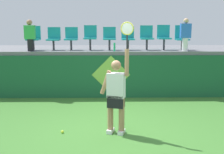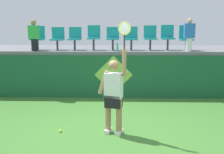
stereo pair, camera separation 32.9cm
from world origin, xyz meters
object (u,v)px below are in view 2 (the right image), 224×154
at_px(stadium_chair_0, 38,37).
at_px(stadium_chair_4, 113,37).
at_px(water_bottle, 117,47).
at_px(stadium_chair_5, 131,37).
at_px(stadium_chair_7, 168,36).
at_px(stadium_chair_2, 75,37).
at_px(tennis_ball, 60,131).
at_px(stadium_chair_6, 150,36).
at_px(spectator_0, 189,34).
at_px(stadium_chair_3, 94,36).
at_px(stadium_chair_8, 186,37).
at_px(tennis_player, 114,93).
at_px(stadium_chair_1, 58,37).
at_px(spectator_1, 34,35).

height_order(stadium_chair_0, stadium_chair_4, stadium_chair_0).
height_order(water_bottle, stadium_chair_4, stadium_chair_4).
xyz_separation_m(stadium_chair_5, stadium_chair_7, (1.25, 0.00, 0.03)).
bearing_deg(stadium_chair_4, stadium_chair_2, 179.95).
bearing_deg(stadium_chair_2, tennis_ball, -86.63).
bearing_deg(water_bottle, stadium_chair_6, 25.90).
relative_size(tennis_ball, spectator_0, 0.06).
relative_size(stadium_chair_3, stadium_chair_8, 1.00).
distance_m(tennis_player, stadium_chair_2, 4.30).
bearing_deg(tennis_player, tennis_ball, 179.32).
bearing_deg(water_bottle, stadium_chair_3, 146.39).
height_order(tennis_player, stadium_chair_1, tennis_player).
bearing_deg(spectator_1, tennis_ball, -66.01).
relative_size(stadium_chair_1, stadium_chair_7, 0.91).
distance_m(stadium_chair_1, stadium_chair_3, 1.27).
bearing_deg(stadium_chair_8, tennis_player, -121.46).
bearing_deg(tennis_player, stadium_chair_0, 125.02).
distance_m(stadium_chair_4, stadium_chair_5, 0.64).
distance_m(stadium_chair_0, stadium_chair_6, 3.92).
xyz_separation_m(water_bottle, stadium_chair_3, (-0.83, 0.55, 0.33)).
bearing_deg(spectator_0, stadium_chair_8, 90.00).
height_order(spectator_0, spectator_1, spectator_0).
relative_size(stadium_chair_1, spectator_0, 0.73).
bearing_deg(tennis_player, stadium_chair_4, 91.80).
bearing_deg(stadium_chair_6, tennis_ball, -121.47).
bearing_deg(stadium_chair_2, stadium_chair_4, -0.05).
relative_size(water_bottle, stadium_chair_2, 0.36).
distance_m(stadium_chair_3, stadium_chair_6, 1.96).
distance_m(stadium_chair_2, stadium_chair_6, 2.62).
distance_m(tennis_player, water_bottle, 3.45).
xyz_separation_m(stadium_chair_4, stadium_chair_8, (2.52, 0.01, 0.01)).
bearing_deg(stadium_chair_2, spectator_1, -160.37).
distance_m(water_bottle, stadium_chair_6, 1.30).
xyz_separation_m(stadium_chair_1, stadium_chair_6, (3.23, 0.00, 0.04)).
relative_size(stadium_chair_4, stadium_chair_6, 0.94).
distance_m(stadium_chair_4, stadium_chair_8, 2.52).
distance_m(tennis_ball, stadium_chair_8, 5.68).
bearing_deg(spectator_1, water_bottle, -1.71).
xyz_separation_m(stadium_chair_1, stadium_chair_2, (0.61, -0.00, 0.01)).
relative_size(tennis_player, stadium_chair_1, 3.16).
bearing_deg(stadium_chair_4, stadium_chair_7, 0.16).
height_order(tennis_player, tennis_ball, tennis_player).
bearing_deg(stadium_chair_0, water_bottle, -11.20).
xyz_separation_m(stadium_chair_7, spectator_0, (0.63, -0.46, 0.08)).
distance_m(tennis_ball, stadium_chair_0, 4.63).
relative_size(stadium_chair_6, spectator_1, 0.82).
xyz_separation_m(water_bottle, spectator_0, (2.36, 0.09, 0.42)).
relative_size(stadium_chair_2, stadium_chair_8, 0.93).
bearing_deg(stadium_chair_8, stadium_chair_7, -179.70).
xyz_separation_m(stadium_chair_0, spectator_1, (0.00, -0.47, 0.09)).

